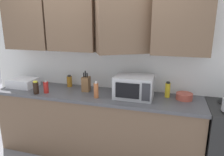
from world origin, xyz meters
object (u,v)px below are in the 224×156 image
at_px(knife_block, 86,84).
at_px(bowl_ceramic_small, 184,96).
at_px(bottle_soy_dark, 36,88).
at_px(bottle_red_sauce, 46,87).
at_px(bottle_amber_vinegar, 69,81).
at_px(bottle_yellow_mustard, 168,90).
at_px(bottle_spice_jar, 96,90).
at_px(microwave, 134,87).
at_px(dish_rack, 23,83).

distance_m(knife_block, bowl_ceramic_small, 1.30).
distance_m(bottle_soy_dark, bottle_red_sauce, 0.13).
xyz_separation_m(bottle_amber_vinegar, bottle_yellow_mustard, (1.41, -0.06, 0.02)).
relative_size(knife_block, bottle_yellow_mustard, 1.44).
bearing_deg(bottle_yellow_mustard, bowl_ceramic_small, -6.97).
bearing_deg(bottle_spice_jar, bottle_yellow_mustard, 17.77).
xyz_separation_m(bottle_spice_jar, bottle_yellow_mustard, (0.86, 0.28, -0.00)).
bearing_deg(bottle_spice_jar, bottle_soy_dark, -174.61).
relative_size(bottle_yellow_mustard, bowl_ceramic_small, 1.00).
bearing_deg(knife_block, bottle_amber_vinegar, 158.65).
height_order(bottle_red_sauce, bottle_spice_jar, bottle_spice_jar).
distance_m(microwave, bottle_soy_dark, 1.30).
height_order(knife_block, bowl_ceramic_small, knife_block).
relative_size(bottle_red_sauce, bowl_ceramic_small, 0.83).
xyz_separation_m(microwave, bowl_ceramic_small, (0.62, 0.10, -0.10)).
distance_m(knife_block, bottle_yellow_mustard, 1.09).
bearing_deg(dish_rack, bottle_spice_jar, -6.86).
bearing_deg(microwave, bowl_ceramic_small, 8.84).
bearing_deg(bottle_red_sauce, bowl_ceramic_small, 8.37).
relative_size(dish_rack, bottle_red_sauce, 2.26).
bearing_deg(microwave, dish_rack, -179.63).
bearing_deg(bowl_ceramic_small, dish_rack, -177.32).
distance_m(knife_block, bottle_amber_vinegar, 0.34).
height_order(dish_rack, knife_block, knife_block).
height_order(bottle_spice_jar, bowl_ceramic_small, bottle_spice_jar).
height_order(bottle_amber_vinegar, bowl_ceramic_small, bottle_amber_vinegar).
xyz_separation_m(knife_block, bottle_spice_jar, (0.23, -0.21, -0.00)).
height_order(microwave, bottle_amber_vinegar, microwave).
bearing_deg(bottle_amber_vinegar, knife_block, -21.35).
height_order(knife_block, bottle_red_sauce, knife_block).
distance_m(dish_rack, bowl_ceramic_small, 2.28).
height_order(microwave, bottle_soy_dark, microwave).
distance_m(bottle_soy_dark, bottle_amber_vinegar, 0.50).
distance_m(bottle_red_sauce, bottle_spice_jar, 0.72).
xyz_separation_m(microwave, bottle_yellow_mustard, (0.41, 0.12, -0.04)).
xyz_separation_m(knife_block, bottle_soy_dark, (-0.60, -0.29, -0.02)).
distance_m(bottle_spice_jar, bottle_yellow_mustard, 0.91).
xyz_separation_m(knife_block, bottle_yellow_mustard, (1.09, 0.06, -0.01)).
distance_m(dish_rack, bottle_soy_dark, 0.44).
bearing_deg(bottle_amber_vinegar, bottle_soy_dark, -124.11).
bearing_deg(bowl_ceramic_small, bottle_amber_vinegar, 176.97).
xyz_separation_m(microwave, bottle_soy_dark, (-1.28, -0.23, -0.06)).
bearing_deg(bottle_spice_jar, dish_rack, 173.14).
bearing_deg(bottle_yellow_mustard, dish_rack, -176.36).
bearing_deg(bottle_spice_jar, microwave, 18.98).
relative_size(microwave, bowl_ceramic_small, 2.38).
relative_size(bottle_red_sauce, bottle_yellow_mustard, 0.84).
bearing_deg(bowl_ceramic_small, knife_block, -178.29).
relative_size(microwave, bottle_amber_vinegar, 2.78).
distance_m(dish_rack, bottle_amber_vinegar, 0.69).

